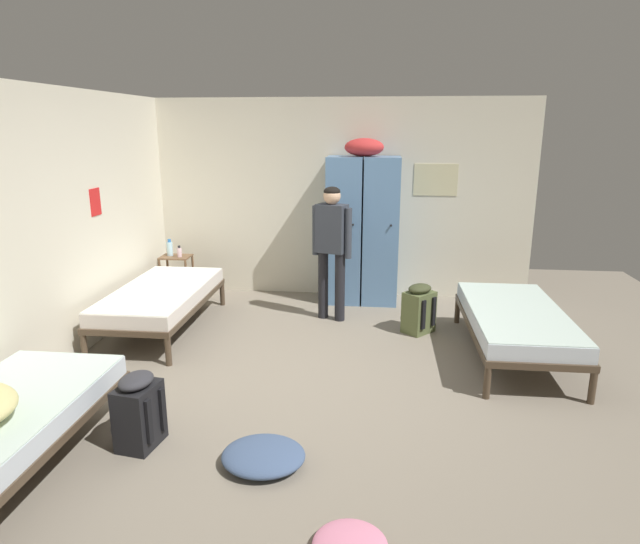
% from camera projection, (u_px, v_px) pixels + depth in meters
% --- Properties ---
extents(ground_plane, '(8.70, 8.70, 0.00)m').
position_uv_depth(ground_plane, '(317.00, 383.00, 4.86)').
color(ground_plane, gray).
extents(room_backdrop, '(4.95, 5.50, 2.56)m').
position_uv_depth(room_backdrop, '(213.00, 215.00, 5.92)').
color(room_backdrop, beige).
rests_on(room_backdrop, ground_plane).
extents(locker_bank, '(0.90, 0.55, 2.07)m').
position_uv_depth(locker_bank, '(363.00, 227.00, 6.92)').
color(locker_bank, '#5B84B2').
rests_on(locker_bank, ground_plane).
extents(shelf_unit, '(0.38, 0.30, 0.57)m').
position_uv_depth(shelf_unit, '(177.00, 273.00, 7.19)').
color(shelf_unit, brown).
rests_on(shelf_unit, ground_plane).
extents(bed_left_rear, '(0.90, 1.90, 0.49)m').
position_uv_depth(bed_left_rear, '(161.00, 297.00, 6.05)').
color(bed_left_rear, '#473828').
rests_on(bed_left_rear, ground_plane).
extents(bed_right, '(0.90, 1.90, 0.49)m').
position_uv_depth(bed_right, '(516.00, 320.00, 5.33)').
color(bed_right, '#473828').
rests_on(bed_right, ground_plane).
extents(person_traveler, '(0.47, 0.30, 1.56)m').
position_uv_depth(person_traveler, '(332.00, 241.00, 6.25)').
color(person_traveler, black).
rests_on(person_traveler, ground_plane).
extents(water_bottle, '(0.08, 0.08, 0.22)m').
position_uv_depth(water_bottle, '(170.00, 248.00, 7.13)').
color(water_bottle, '#B2DBEA').
rests_on(water_bottle, shelf_unit).
extents(lotion_bottle, '(0.06, 0.06, 0.15)m').
position_uv_depth(lotion_bottle, '(179.00, 252.00, 7.07)').
color(lotion_bottle, beige).
rests_on(lotion_bottle, shelf_unit).
extents(backpack_olive, '(0.42, 0.42, 0.55)m').
position_uv_depth(backpack_olive, '(418.00, 309.00, 6.01)').
color(backpack_olive, '#566038').
rests_on(backpack_olive, ground_plane).
extents(backpack_black, '(0.37, 0.35, 0.55)m').
position_uv_depth(backpack_black, '(138.00, 412.00, 3.85)').
color(backpack_black, black).
rests_on(backpack_black, ground_plane).
extents(clothes_pile_denim, '(0.57, 0.50, 0.13)m').
position_uv_depth(clothes_pile_denim, '(263.00, 456.00, 3.67)').
color(clothes_pile_denim, '#42567A').
rests_on(clothes_pile_denim, ground_plane).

